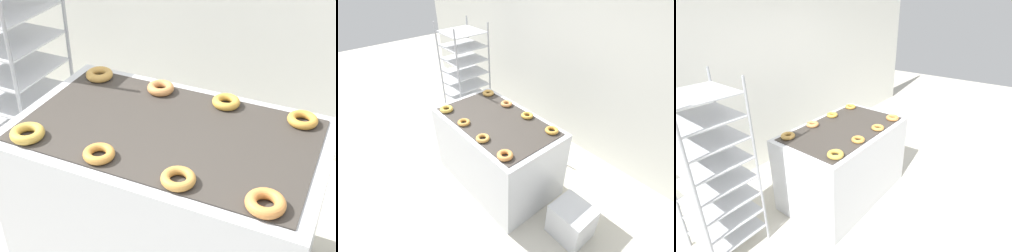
% 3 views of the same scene
% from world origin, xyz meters
% --- Properties ---
extents(fryer_machine, '(1.50, 0.91, 0.93)m').
position_xyz_m(fryer_machine, '(0.00, 0.71, 0.46)').
color(fryer_machine, silver).
rests_on(fryer_machine, ground_plane).
extents(baking_rack_cart, '(0.57, 0.57, 1.72)m').
position_xyz_m(baking_rack_cart, '(-1.35, 1.15, 0.88)').
color(baking_rack_cart, gray).
rests_on(baking_rack_cart, ground_plane).
extents(donut_near_left, '(0.16, 0.16, 0.05)m').
position_xyz_m(donut_near_left, '(-0.56, 0.37, 0.95)').
color(donut_near_left, gold).
rests_on(donut_near_left, fryer_machine).
extents(donut_near_midleft, '(0.14, 0.14, 0.04)m').
position_xyz_m(donut_near_midleft, '(-0.18, 0.38, 0.95)').
color(donut_near_midleft, '#C5863A').
rests_on(donut_near_midleft, fryer_machine).
extents(donut_near_midright, '(0.15, 0.15, 0.04)m').
position_xyz_m(donut_near_midright, '(0.20, 0.37, 0.95)').
color(donut_near_midright, '#C0873E').
rests_on(donut_near_midright, fryer_machine).
extents(donut_near_right, '(0.16, 0.16, 0.05)m').
position_xyz_m(donut_near_right, '(0.56, 0.37, 0.95)').
color(donut_near_right, '#D0833F').
rests_on(donut_near_right, fryer_machine).
extents(donut_far_left, '(0.15, 0.15, 0.05)m').
position_xyz_m(donut_far_left, '(-0.57, 1.02, 0.95)').
color(donut_far_left, '#BE8E44').
rests_on(donut_far_left, fryer_machine).
extents(donut_far_midleft, '(0.15, 0.15, 0.04)m').
position_xyz_m(donut_far_midleft, '(-0.19, 1.03, 0.95)').
color(donut_far_midleft, '#CC864A').
rests_on(donut_far_midleft, fryer_machine).
extents(donut_far_midright, '(0.14, 0.14, 0.04)m').
position_xyz_m(donut_far_midright, '(0.18, 1.03, 0.95)').
color(donut_far_midright, gold).
rests_on(donut_far_midright, fryer_machine).
extents(donut_far_right, '(0.15, 0.15, 0.04)m').
position_xyz_m(donut_far_right, '(0.57, 1.03, 0.95)').
color(donut_far_right, gold).
rests_on(donut_far_right, fryer_machine).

